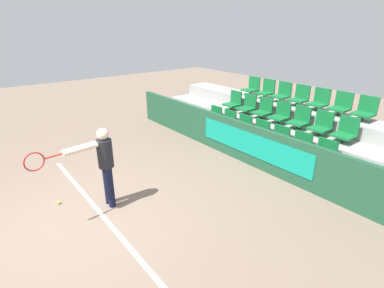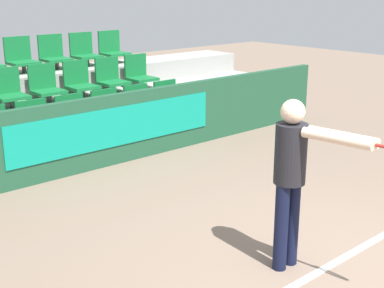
{
  "view_description": "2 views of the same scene",
  "coord_description": "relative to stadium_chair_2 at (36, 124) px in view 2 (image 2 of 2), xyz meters",
  "views": [
    {
      "loc": [
        4.86,
        -1.22,
        3.37
      ],
      "look_at": [
        0.28,
        2.37,
        1.03
      ],
      "focal_mm": 28.0,
      "sensor_mm": 36.0,
      "label": 1
    },
    {
      "loc": [
        -3.83,
        -2.17,
        2.57
      ],
      "look_at": [
        -0.17,
        2.01,
        0.9
      ],
      "focal_mm": 50.0,
      "sensor_mm": 36.0,
      "label": 2
    }
  ],
  "objects": [
    {
      "name": "ground_plane",
      "position": [
        0.62,
        -4.91,
        -0.63
      ],
      "size": [
        30.0,
        30.0,
        0.0
      ],
      "primitive_type": "plane",
      "color": "#7A6656"
    },
    {
      "name": "court_baseline",
      "position": [
        0.62,
        -4.54,
        -0.63
      ],
      "size": [
        5.6,
        0.08,
        0.01
      ],
      "color": "white",
      "rests_on": "ground"
    },
    {
      "name": "barrier_wall",
      "position": [
        0.63,
        -0.64,
        -0.11
      ],
      "size": [
        9.64,
        0.14,
        1.05
      ],
      "color": "#1E4C33",
      "rests_on": "ground"
    },
    {
      "name": "bleacher_tier_front",
      "position": [
        0.62,
        -0.12,
        -0.45
      ],
      "size": [
        9.24,
        0.86,
        0.37
      ],
      "color": "#9E9E99",
      "rests_on": "ground"
    },
    {
      "name": "bleacher_tier_middle",
      "position": [
        0.62,
        0.73,
        -0.26
      ],
      "size": [
        9.24,
        0.86,
        0.74
      ],
      "color": "#9E9E99",
      "rests_on": "ground"
    },
    {
      "name": "bleacher_tier_back",
      "position": [
        0.62,
        1.59,
        -0.07
      ],
      "size": [
        9.24,
        0.86,
        1.11
      ],
      "color": "#9E9E99",
      "rests_on": "ground"
    },
    {
      "name": "stadium_chair_2",
      "position": [
        0.0,
        0.0,
        0.0
      ],
      "size": [
        0.47,
        0.44,
        0.6
      ],
      "color": "#333333",
      "rests_on": "bleacher_tier_front"
    },
    {
      "name": "stadium_chair_3",
      "position": [
        0.62,
        0.0,
        0.0
      ],
      "size": [
        0.47,
        0.44,
        0.6
      ],
      "color": "#333333",
      "rests_on": "bleacher_tier_front"
    },
    {
      "name": "stadium_chair_4",
      "position": [
        1.23,
        0.0,
        0.0
      ],
      "size": [
        0.47,
        0.44,
        0.6
      ],
      "color": "#333333",
      "rests_on": "bleacher_tier_front"
    },
    {
      "name": "stadium_chair_5",
      "position": [
        1.85,
        0.0,
        0.0
      ],
      "size": [
        0.47,
        0.44,
        0.6
      ],
      "color": "#333333",
      "rests_on": "bleacher_tier_front"
    },
    {
      "name": "stadium_chair_6",
      "position": [
        2.47,
        0.0,
        0.0
      ],
      "size": [
        0.47,
        0.44,
        0.6
      ],
      "color": "#333333",
      "rests_on": "bleacher_tier_front"
    },
    {
      "name": "stadium_chair_9",
      "position": [
        0.0,
        0.86,
        0.37
      ],
      "size": [
        0.47,
        0.44,
        0.6
      ],
      "color": "#333333",
      "rests_on": "bleacher_tier_middle"
    },
    {
      "name": "stadium_chair_10",
      "position": [
        0.62,
        0.86,
        0.37
      ],
      "size": [
        0.47,
        0.44,
        0.6
      ],
      "color": "#333333",
      "rests_on": "bleacher_tier_middle"
    },
    {
      "name": "stadium_chair_11",
      "position": [
        1.23,
        0.86,
        0.37
      ],
      "size": [
        0.47,
        0.44,
        0.6
      ],
      "color": "#333333",
      "rests_on": "bleacher_tier_middle"
    },
    {
      "name": "stadium_chair_12",
      "position": [
        1.85,
        0.86,
        0.37
      ],
      "size": [
        0.47,
        0.44,
        0.6
      ],
      "color": "#333333",
      "rests_on": "bleacher_tier_middle"
    },
    {
      "name": "stadium_chair_13",
      "position": [
        2.47,
        0.86,
        0.37
      ],
      "size": [
        0.47,
        0.44,
        0.6
      ],
      "color": "#333333",
      "rests_on": "bleacher_tier_middle"
    },
    {
      "name": "stadium_chair_17",
      "position": [
        0.62,
        1.72,
        0.74
      ],
      "size": [
        0.47,
        0.44,
        0.6
      ],
      "color": "#333333",
      "rests_on": "bleacher_tier_back"
    },
    {
      "name": "stadium_chair_18",
      "position": [
        1.23,
        1.72,
        0.74
      ],
      "size": [
        0.47,
        0.44,
        0.6
      ],
      "color": "#333333",
      "rests_on": "bleacher_tier_back"
    },
    {
      "name": "stadium_chair_19",
      "position": [
        1.85,
        1.72,
        0.74
      ],
      "size": [
        0.47,
        0.44,
        0.6
      ],
      "color": "#333333",
      "rests_on": "bleacher_tier_back"
    },
    {
      "name": "stadium_chair_20",
      "position": [
        2.47,
        1.72,
        0.74
      ],
      "size": [
        0.47,
        0.44,
        0.6
      ],
      "color": "#333333",
      "rests_on": "bleacher_tier_back"
    },
    {
      "name": "tennis_player",
      "position": [
        0.45,
        -4.33,
        0.36
      ],
      "size": [
        0.32,
        1.51,
        1.61
      ],
      "rotation": [
        0.0,
        0.0,
        0.12
      ],
      "color": "black",
      "rests_on": "ground"
    }
  ]
}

